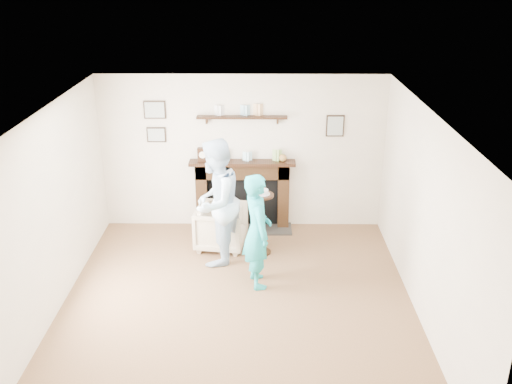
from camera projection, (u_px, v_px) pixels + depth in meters
ground at (237, 308)px, 7.22m from camera, size 5.00×5.00×0.00m
room_shell at (238, 170)px, 7.25m from camera, size 4.54×5.02×2.52m
armchair at (222, 246)px, 8.79m from camera, size 0.83×0.81×0.67m
man at (217, 260)px, 8.38m from camera, size 0.98×1.09×1.85m
woman at (257, 283)px, 7.79m from camera, size 0.51×0.65×1.59m
pedestal_table at (262, 212)px, 8.35m from camera, size 0.34×0.34×1.09m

